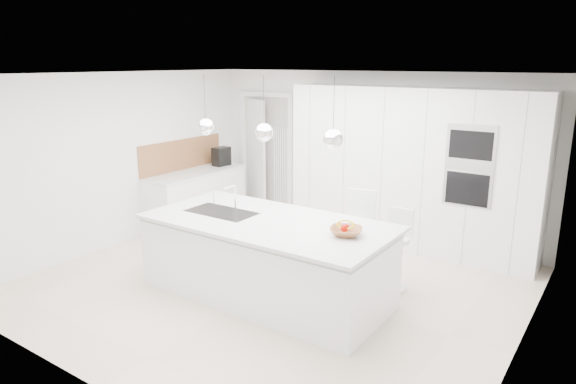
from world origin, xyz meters
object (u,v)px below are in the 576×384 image
Objects in this scene: bar_stool_left at (355,237)px; espresso_machine at (221,156)px; bar_stool_right at (395,251)px; island_base at (266,261)px; fruit_bowl at (346,232)px.

espresso_machine is at bearing 147.74° from bar_stool_left.
bar_stool_right is at bearing -11.12° from bar_stool_left.
bar_stool_left reaches higher than island_base.
bar_stool_right is (1.16, 0.98, 0.06)m from island_base.
fruit_bowl is 1.02m from bar_stool_left.
fruit_bowl is at bearing -26.72° from espresso_machine.
bar_stool_right is at bearing 78.35° from fruit_bowl.
bar_stool_left is 1.15× the size of bar_stool_right.
island_base is 8.87× the size of espresso_machine.
bar_stool_left reaches higher than fruit_bowl.
espresso_machine is (-3.50, 2.03, 0.12)m from fruit_bowl.
bar_stool_right is (0.52, 0.01, -0.07)m from bar_stool_left.
espresso_machine is (-2.53, 2.12, 0.63)m from island_base.
island_base is at bearing -139.58° from bar_stool_right.
bar_stool_left is at bearing -178.71° from bar_stool_right.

